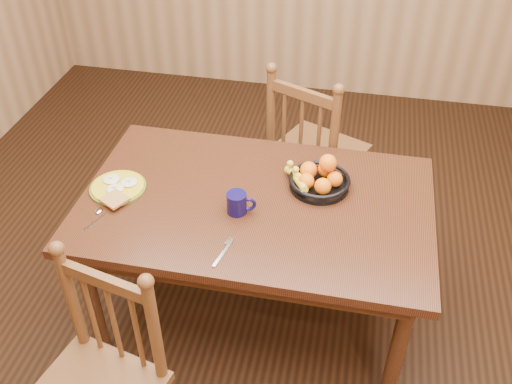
% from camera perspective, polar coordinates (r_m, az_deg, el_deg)
% --- Properties ---
extents(room, '(4.52, 5.02, 2.72)m').
position_cam_1_polar(room, '(2.27, 0.00, 10.88)').
color(room, black).
rests_on(room, ground).
extents(dining_table, '(1.60, 1.00, 0.75)m').
position_cam_1_polar(dining_table, '(2.66, 0.00, -2.27)').
color(dining_table, black).
rests_on(dining_table, ground).
extents(chair_far, '(0.63, 0.62, 1.07)m').
position_cam_1_polar(chair_far, '(3.33, 5.80, 3.92)').
color(chair_far, '#543119').
rests_on(chair_far, ground).
extents(breakfast_plate, '(0.26, 0.31, 0.04)m').
position_cam_1_polar(breakfast_plate, '(2.74, -13.65, 0.45)').
color(breakfast_plate, '#59601E').
rests_on(breakfast_plate, dining_table).
extents(fork, '(0.05, 0.18, 0.00)m').
position_cam_1_polar(fork, '(2.37, -3.19, -5.84)').
color(fork, silver).
rests_on(fork, dining_table).
extents(spoon, '(0.06, 0.15, 0.01)m').
position_cam_1_polar(spoon, '(2.62, -15.59, -2.16)').
color(spoon, silver).
rests_on(spoon, dining_table).
extents(coffee_mug, '(0.13, 0.09, 0.10)m').
position_cam_1_polar(coffee_mug, '(2.52, -1.84, -1.10)').
color(coffee_mug, '#0E0A3B').
rests_on(coffee_mug, dining_table).
extents(juice_glass, '(0.06, 0.06, 0.09)m').
position_cam_1_polar(juice_glass, '(2.52, -2.09, -1.25)').
color(juice_glass, silver).
rests_on(juice_glass, dining_table).
extents(fruit_bowl, '(0.32, 0.29, 0.17)m').
position_cam_1_polar(fruit_bowl, '(2.67, 6.29, 1.35)').
color(fruit_bowl, black).
rests_on(fruit_bowl, dining_table).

